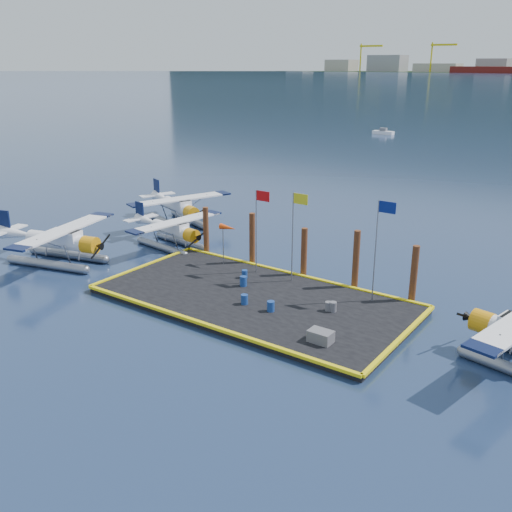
{
  "coord_description": "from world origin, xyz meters",
  "views": [
    {
      "loc": [
        19.75,
        -27.61,
        14.73
      ],
      "look_at": [
        -1.24,
        2.0,
        2.36
      ],
      "focal_mm": 40.0,
      "sensor_mm": 36.0,
      "label": 1
    }
  ],
  "objects_px": {
    "drum_2": "(328,306)",
    "piling_4": "(414,276)",
    "seaplane_a": "(61,244)",
    "piling_1": "(252,240)",
    "piling_0": "(206,232)",
    "drum_3": "(244,299)",
    "crate": "(321,336)",
    "flagpole_red": "(259,219)",
    "piling_2": "(304,254)",
    "seaplane_b": "(174,232)",
    "piling_3": "(356,262)",
    "flagpole_yellow": "(295,224)",
    "seaplane_c": "(179,209)",
    "drum_0": "(243,281)",
    "drum_5": "(245,274)",
    "drum_4": "(333,307)",
    "flagpole_blue": "(379,236)",
    "drum_1": "(271,306)",
    "windsock": "(228,229)"
  },
  "relations": [
    {
      "from": "piling_2",
      "to": "piling_3",
      "type": "bearing_deg",
      "value": 0.0
    },
    {
      "from": "drum_5",
      "to": "flagpole_yellow",
      "type": "distance_m",
      "value": 5.18
    },
    {
      "from": "seaplane_c",
      "to": "flagpole_yellow",
      "type": "height_order",
      "value": "flagpole_yellow"
    },
    {
      "from": "drum_0",
      "to": "piling_1",
      "type": "xyz_separation_m",
      "value": [
        -2.36,
        4.31,
        1.36
      ]
    },
    {
      "from": "crate",
      "to": "flagpole_red",
      "type": "relative_size",
      "value": 0.22
    },
    {
      "from": "flagpole_yellow",
      "to": "piling_4",
      "type": "xyz_separation_m",
      "value": [
        7.8,
        1.6,
        -2.51
      ]
    },
    {
      "from": "seaplane_b",
      "to": "piling_2",
      "type": "bearing_deg",
      "value": 97.7
    },
    {
      "from": "seaplane_b",
      "to": "piling_0",
      "type": "relative_size",
      "value": 2.28
    },
    {
      "from": "drum_0",
      "to": "piling_1",
      "type": "relative_size",
      "value": 0.16
    },
    {
      "from": "drum_2",
      "to": "piling_1",
      "type": "distance_m",
      "value": 10.19
    },
    {
      "from": "drum_3",
      "to": "piling_0",
      "type": "distance_m",
      "value": 11.1
    },
    {
      "from": "seaplane_a",
      "to": "piling_1",
      "type": "xyz_separation_m",
      "value": [
        12.28,
        7.89,
        0.45
      ]
    },
    {
      "from": "seaplane_c",
      "to": "flagpole_blue",
      "type": "bearing_deg",
      "value": 94.39
    },
    {
      "from": "seaplane_c",
      "to": "drum_5",
      "type": "relative_size",
      "value": 17.53
    },
    {
      "from": "seaplane_a",
      "to": "piling_1",
      "type": "height_order",
      "value": "piling_1"
    },
    {
      "from": "drum_1",
      "to": "drum_4",
      "type": "relative_size",
      "value": 1.05
    },
    {
      "from": "drum_1",
      "to": "seaplane_b",
      "type": "bearing_deg",
      "value": 154.95
    },
    {
      "from": "flagpole_yellow",
      "to": "drum_1",
      "type": "bearing_deg",
      "value": -73.82
    },
    {
      "from": "drum_0",
      "to": "drum_5",
      "type": "height_order",
      "value": "drum_0"
    },
    {
      "from": "seaplane_a",
      "to": "piling_4",
      "type": "height_order",
      "value": "piling_4"
    },
    {
      "from": "piling_4",
      "to": "seaplane_c",
      "type": "bearing_deg",
      "value": 167.52
    },
    {
      "from": "drum_0",
      "to": "flagpole_red",
      "type": "height_order",
      "value": "flagpole_red"
    },
    {
      "from": "piling_0",
      "to": "drum_3",
      "type": "bearing_deg",
      "value": -37.61
    },
    {
      "from": "seaplane_a",
      "to": "seaplane_b",
      "type": "xyz_separation_m",
      "value": [
        4.3,
        7.84,
        -0.24
      ]
    },
    {
      "from": "drum_4",
      "to": "crate",
      "type": "height_order",
      "value": "crate"
    },
    {
      "from": "seaplane_c",
      "to": "piling_0",
      "type": "distance_m",
      "value": 9.73
    },
    {
      "from": "piling_0",
      "to": "piling_2",
      "type": "relative_size",
      "value": 1.05
    },
    {
      "from": "crate",
      "to": "piling_1",
      "type": "bearing_deg",
      "value": 141.49
    },
    {
      "from": "drum_2",
      "to": "piling_4",
      "type": "distance_m",
      "value": 5.92
    },
    {
      "from": "drum_1",
      "to": "piling_4",
      "type": "height_order",
      "value": "piling_4"
    },
    {
      "from": "flagpole_red",
      "to": "flagpole_yellow",
      "type": "distance_m",
      "value": 3.0
    },
    {
      "from": "piling_1",
      "to": "piling_4",
      "type": "bearing_deg",
      "value": 0.0
    },
    {
      "from": "drum_3",
      "to": "piling_3",
      "type": "xyz_separation_m",
      "value": [
        4.27,
        6.73,
        1.44
      ]
    },
    {
      "from": "windsock",
      "to": "piling_1",
      "type": "distance_m",
      "value": 2.21
    },
    {
      "from": "drum_1",
      "to": "drum_2",
      "type": "relative_size",
      "value": 1.12
    },
    {
      "from": "piling_0",
      "to": "piling_2",
      "type": "distance_m",
      "value": 9.0
    },
    {
      "from": "drum_2",
      "to": "piling_4",
      "type": "height_order",
      "value": "piling_4"
    },
    {
      "from": "drum_0",
      "to": "piling_1",
      "type": "height_order",
      "value": "piling_1"
    },
    {
      "from": "drum_1",
      "to": "windsock",
      "type": "relative_size",
      "value": 0.21
    },
    {
      "from": "drum_3",
      "to": "piling_1",
      "type": "xyz_separation_m",
      "value": [
        -4.23,
        6.73,
        1.39
      ]
    },
    {
      "from": "seaplane_c",
      "to": "piling_3",
      "type": "distance_m",
      "value": 21.72
    },
    {
      "from": "flagpole_red",
      "to": "piling_4",
      "type": "height_order",
      "value": "flagpole_red"
    },
    {
      "from": "piling_0",
      "to": "seaplane_b",
      "type": "bearing_deg",
      "value": -179.16
    },
    {
      "from": "drum_3",
      "to": "drum_4",
      "type": "xyz_separation_m",
      "value": [
        5.04,
        2.21,
        -0.01
      ]
    },
    {
      "from": "crate",
      "to": "flagpole_blue",
      "type": "xyz_separation_m",
      "value": [
        0.09,
        6.84,
        3.96
      ]
    },
    {
      "from": "flagpole_yellow",
      "to": "drum_3",
      "type": "bearing_deg",
      "value": -95.27
    },
    {
      "from": "seaplane_b",
      "to": "piling_3",
      "type": "height_order",
      "value": "piling_3"
    },
    {
      "from": "piling_0",
      "to": "piling_1",
      "type": "relative_size",
      "value": 0.95
    },
    {
      "from": "piling_0",
      "to": "seaplane_c",
      "type": "bearing_deg",
      "value": 145.3
    },
    {
      "from": "seaplane_b",
      "to": "drum_4",
      "type": "relative_size",
      "value": 14.8
    }
  ]
}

